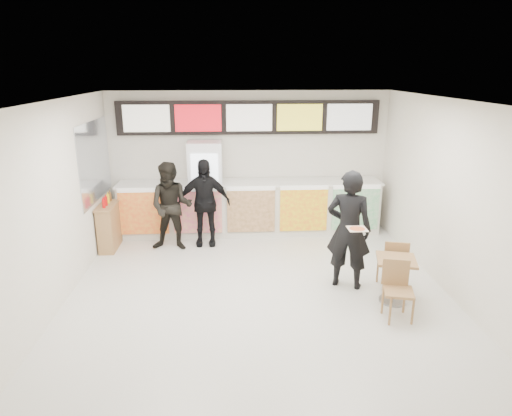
{
  "coord_description": "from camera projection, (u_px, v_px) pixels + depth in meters",
  "views": [
    {
      "loc": [
        -0.45,
        -6.27,
        3.43
      ],
      "look_at": [
        0.01,
        1.2,
        1.14
      ],
      "focal_mm": 32.0,
      "sensor_mm": 36.0,
      "label": 1
    }
  ],
  "objects": [
    {
      "name": "floor",
      "position": [
        260.0,
        301.0,
        7.02
      ],
      "size": [
        7.0,
        7.0,
        0.0
      ],
      "primitive_type": "plane",
      "color": "beige",
      "rests_on": "ground"
    },
    {
      "name": "ceiling",
      "position": [
        261.0,
        102.0,
        6.14
      ],
      "size": [
        7.0,
        7.0,
        0.0
      ],
      "primitive_type": "plane",
      "rotation": [
        3.14,
        0.0,
        0.0
      ],
      "color": "white",
      "rests_on": "wall_back"
    },
    {
      "name": "wall_back",
      "position": [
        249.0,
        161.0,
        9.92
      ],
      "size": [
        6.0,
        0.0,
        6.0
      ],
      "primitive_type": "plane",
      "rotation": [
        1.57,
        0.0,
        0.0
      ],
      "color": "silver",
      "rests_on": "floor"
    },
    {
      "name": "wall_left",
      "position": [
        48.0,
        212.0,
        6.4
      ],
      "size": [
        0.0,
        7.0,
        7.0
      ],
      "primitive_type": "plane",
      "rotation": [
        1.57,
        0.0,
        1.57
      ],
      "color": "silver",
      "rests_on": "floor"
    },
    {
      "name": "wall_right",
      "position": [
        462.0,
        205.0,
        6.75
      ],
      "size": [
        0.0,
        7.0,
        7.0
      ],
      "primitive_type": "plane",
      "rotation": [
        1.57,
        0.0,
        -1.57
      ],
      "color": "silver",
      "rests_on": "floor"
    },
    {
      "name": "service_counter",
      "position": [
        250.0,
        207.0,
        9.8
      ],
      "size": [
        5.56,
        0.77,
        1.14
      ],
      "color": "silver",
      "rests_on": "floor"
    },
    {
      "name": "menu_board",
      "position": [
        249.0,
        117.0,
        9.56
      ],
      "size": [
        5.5,
        0.14,
        0.7
      ],
      "color": "black",
      "rests_on": "wall_back"
    },
    {
      "name": "drinks_fridge",
      "position": [
        206.0,
        189.0,
        9.64
      ],
      "size": [
        0.7,
        0.67,
        2.0
      ],
      "color": "white",
      "rests_on": "floor"
    },
    {
      "name": "mirror_panel",
      "position": [
        95.0,
        161.0,
        8.67
      ],
      "size": [
        0.01,
        2.0,
        1.5
      ],
      "primitive_type": "cube",
      "color": "#B2B7BF",
      "rests_on": "wall_left"
    },
    {
      "name": "customer_main",
      "position": [
        349.0,
        230.0,
        7.26
      ],
      "size": [
        0.83,
        0.7,
        1.95
      ],
      "primitive_type": "imported",
      "rotation": [
        0.0,
        0.0,
        2.75
      ],
      "color": "black",
      "rests_on": "floor"
    },
    {
      "name": "customer_left",
      "position": [
        171.0,
        207.0,
        8.82
      ],
      "size": [
        0.92,
        0.75,
        1.75
      ],
      "primitive_type": "imported",
      "rotation": [
        0.0,
        0.0,
        -0.12
      ],
      "color": "black",
      "rests_on": "floor"
    },
    {
      "name": "customer_mid",
      "position": [
        204.0,
        203.0,
        9.06
      ],
      "size": [
        1.05,
        0.46,
        1.76
      ],
      "primitive_type": "imported",
      "rotation": [
        0.0,
        0.0,
        -0.03
      ],
      "color": "black",
      "rests_on": "floor"
    },
    {
      "name": "pizza_slice",
      "position": [
        357.0,
        228.0,
        6.78
      ],
      "size": [
        0.36,
        0.36,
        0.02
      ],
      "color": "beige",
      "rests_on": "customer_main"
    },
    {
      "name": "cafe_table",
      "position": [
        395.0,
        272.0,
        6.88
      ],
      "size": [
        0.73,
        1.49,
        0.84
      ],
      "rotation": [
        0.0,
        0.0,
        -0.24
      ],
      "color": "#9D7247",
      "rests_on": "floor"
    },
    {
      "name": "condiment_ledge",
      "position": [
        109.0,
        226.0,
        8.97
      ],
      "size": [
        0.33,
        0.81,
        1.08
      ],
      "color": "#9D7247",
      "rests_on": "floor"
    }
  ]
}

